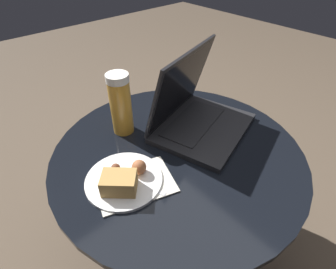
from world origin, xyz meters
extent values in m
plane|color=brown|center=(0.00, 0.00, 0.00)|extent=(6.00, 6.00, 0.00)
cylinder|color=#515156|center=(0.00, 0.00, 0.01)|extent=(0.42, 0.42, 0.01)
cylinder|color=#515156|center=(0.00, 0.00, 0.24)|extent=(0.07, 0.07, 0.45)
cylinder|color=black|center=(0.00, 0.00, 0.47)|extent=(0.75, 0.75, 0.02)
cube|color=silver|center=(-0.17, -0.02, 0.48)|extent=(0.23, 0.20, 0.00)
cube|color=#232326|center=(0.13, 0.02, 0.49)|extent=(0.37, 0.33, 0.02)
cube|color=black|center=(0.12, 0.05, 0.50)|extent=(0.27, 0.18, 0.00)
cube|color=#232326|center=(0.11, 0.11, 0.62)|extent=(0.32, 0.16, 0.24)
cube|color=black|center=(0.11, 0.10, 0.62)|extent=(0.29, 0.14, 0.22)
cylinder|color=gold|center=(-0.06, 0.19, 0.57)|extent=(0.07, 0.07, 0.18)
cylinder|color=white|center=(-0.06, 0.19, 0.67)|extent=(0.07, 0.07, 0.02)
cylinder|color=white|center=(-0.19, 0.01, 0.49)|extent=(0.20, 0.20, 0.01)
cube|color=tan|center=(-0.22, -0.01, 0.52)|extent=(0.10, 0.10, 0.05)
sphere|color=#9E5B38|center=(-0.14, 0.00, 0.51)|extent=(0.04, 0.04, 0.04)
sphere|color=brown|center=(-0.19, 0.05, 0.50)|extent=(0.02, 0.02, 0.02)
cube|color=silver|center=(-0.17, -0.05, 0.49)|extent=(0.07, 0.11, 0.01)
cube|color=silver|center=(-0.21, 0.03, 0.49)|extent=(0.05, 0.06, 0.01)
camera|label=1|loc=(-0.41, -0.42, 1.02)|focal=28.00mm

